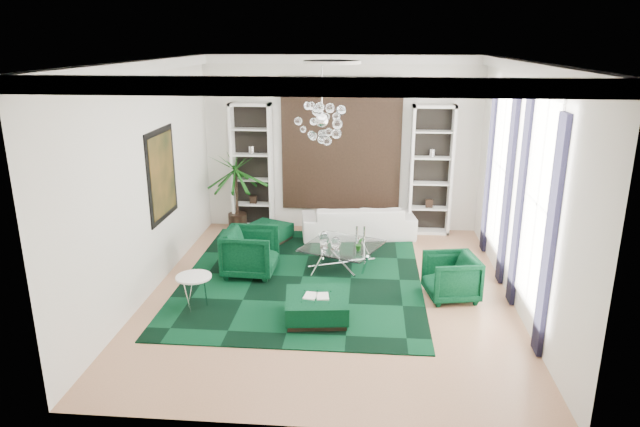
# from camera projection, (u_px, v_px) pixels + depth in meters

# --- Properties ---
(floor) EXTENTS (6.00, 7.00, 0.02)m
(floor) POSITION_uv_depth(u_px,v_px,m) (330.00, 293.00, 9.66)
(floor) COLOR tan
(floor) RESTS_ON ground
(ceiling) EXTENTS (6.00, 7.00, 0.02)m
(ceiling) POSITION_uv_depth(u_px,v_px,m) (331.00, 60.00, 8.53)
(ceiling) COLOR white
(ceiling) RESTS_ON ground
(wall_back) EXTENTS (6.00, 0.02, 3.80)m
(wall_back) POSITION_uv_depth(u_px,v_px,m) (341.00, 144.00, 12.43)
(wall_back) COLOR silver
(wall_back) RESTS_ON ground
(wall_front) EXTENTS (6.00, 0.02, 3.80)m
(wall_front) POSITION_uv_depth(u_px,v_px,m) (306.00, 269.00, 5.75)
(wall_front) COLOR silver
(wall_front) RESTS_ON ground
(wall_left) EXTENTS (0.02, 7.00, 3.80)m
(wall_left) POSITION_uv_depth(u_px,v_px,m) (147.00, 180.00, 9.34)
(wall_left) COLOR silver
(wall_left) RESTS_ON ground
(wall_right) EXTENTS (0.02, 7.00, 3.80)m
(wall_right) POSITION_uv_depth(u_px,v_px,m) (523.00, 188.00, 8.84)
(wall_right) COLOR silver
(wall_right) RESTS_ON ground
(crown_molding) EXTENTS (6.00, 7.00, 0.18)m
(crown_molding) POSITION_uv_depth(u_px,v_px,m) (331.00, 68.00, 8.56)
(crown_molding) COLOR white
(crown_molding) RESTS_ON ceiling
(ceiling_medallion) EXTENTS (0.90, 0.90, 0.05)m
(ceiling_medallion) POSITION_uv_depth(u_px,v_px,m) (332.00, 62.00, 8.82)
(ceiling_medallion) COLOR white
(ceiling_medallion) RESTS_ON ceiling
(tapestry) EXTENTS (2.50, 0.06, 2.80)m
(tapestry) POSITION_uv_depth(u_px,v_px,m) (341.00, 145.00, 12.38)
(tapestry) COLOR black
(tapestry) RESTS_ON wall_back
(shelving_left) EXTENTS (0.90, 0.38, 2.80)m
(shelving_left) POSITION_uv_depth(u_px,v_px,m) (252.00, 167.00, 12.55)
(shelving_left) COLOR white
(shelving_left) RESTS_ON floor
(shelving_right) EXTENTS (0.90, 0.38, 2.80)m
(shelving_right) POSITION_uv_depth(u_px,v_px,m) (431.00, 171.00, 12.23)
(shelving_right) COLOR white
(shelving_right) RESTS_ON floor
(painting) EXTENTS (0.04, 1.30, 1.60)m
(painting) POSITION_uv_depth(u_px,v_px,m) (163.00, 175.00, 9.92)
(painting) COLOR black
(painting) RESTS_ON wall_left
(window_near) EXTENTS (0.03, 1.10, 2.90)m
(window_near) POSITION_uv_depth(u_px,v_px,m) (538.00, 204.00, 7.99)
(window_near) COLOR white
(window_near) RESTS_ON wall_right
(curtain_near_a) EXTENTS (0.07, 0.30, 3.25)m
(curtain_near_a) POSITION_uv_depth(u_px,v_px,m) (550.00, 240.00, 7.32)
(curtain_near_a) COLOR black
(curtain_near_a) RESTS_ON floor
(curtain_near_b) EXTENTS (0.07, 0.30, 3.25)m
(curtain_near_b) POSITION_uv_depth(u_px,v_px,m) (520.00, 205.00, 8.81)
(curtain_near_b) COLOR black
(curtain_near_b) RESTS_ON floor
(window_far) EXTENTS (0.03, 1.10, 2.90)m
(window_far) POSITION_uv_depth(u_px,v_px,m) (501.00, 167.00, 10.27)
(window_far) COLOR white
(window_far) RESTS_ON wall_right
(curtain_far_a) EXTENTS (0.07, 0.30, 3.25)m
(curtain_far_a) POSITION_uv_depth(u_px,v_px,m) (508.00, 191.00, 9.61)
(curtain_far_a) COLOR black
(curtain_far_a) RESTS_ON floor
(curtain_far_b) EXTENTS (0.07, 0.30, 3.25)m
(curtain_far_b) POSITION_uv_depth(u_px,v_px,m) (489.00, 171.00, 11.09)
(curtain_far_b) COLOR black
(curtain_far_b) RESTS_ON floor
(rug) EXTENTS (4.20, 5.00, 0.02)m
(rug) POSITION_uv_depth(u_px,v_px,m) (303.00, 277.00, 10.26)
(rug) COLOR black
(rug) RESTS_ON floor
(sofa) EXTENTS (2.51, 1.28, 0.70)m
(sofa) POSITION_uv_depth(u_px,v_px,m) (358.00, 221.00, 12.28)
(sofa) COLOR silver
(sofa) RESTS_ON floor
(armchair_left) EXTENTS (0.96, 0.94, 0.85)m
(armchair_left) POSITION_uv_depth(u_px,v_px,m) (251.00, 252.00, 10.29)
(armchair_left) COLOR black
(armchair_left) RESTS_ON floor
(armchair_right) EXTENTS (0.95, 0.93, 0.75)m
(armchair_right) POSITION_uv_depth(u_px,v_px,m) (451.00, 277.00, 9.35)
(armchair_right) COLOR black
(armchair_right) RESTS_ON floor
(coffee_table) EXTENTS (1.67, 1.67, 0.44)m
(coffee_table) POSITION_uv_depth(u_px,v_px,m) (342.00, 256.00, 10.67)
(coffee_table) COLOR white
(coffee_table) RESTS_ON floor
(ottoman_side) EXTENTS (1.07, 1.07, 0.36)m
(ottoman_side) POSITION_uv_depth(u_px,v_px,m) (268.00, 233.00, 12.02)
(ottoman_side) COLOR black
(ottoman_side) RESTS_ON floor
(ottoman_front) EXTENTS (1.03, 1.03, 0.37)m
(ottoman_front) POSITION_uv_depth(u_px,v_px,m) (317.00, 308.00, 8.71)
(ottoman_front) COLOR black
(ottoman_front) RESTS_ON floor
(book) EXTENTS (0.39, 0.26, 0.03)m
(book) POSITION_uv_depth(u_px,v_px,m) (316.00, 296.00, 8.65)
(book) COLOR white
(book) RESTS_ON ottoman_front
(side_table) EXTENTS (0.60, 0.60, 0.54)m
(side_table) POSITION_uv_depth(u_px,v_px,m) (195.00, 293.00, 9.03)
(side_table) COLOR white
(side_table) RESTS_ON floor
(palm) EXTENTS (1.86, 1.86, 2.25)m
(palm) POSITION_uv_depth(u_px,v_px,m) (236.00, 181.00, 12.50)
(palm) COLOR #124811
(palm) RESTS_ON floor
(chandelier) EXTENTS (0.93, 0.93, 0.79)m
(chandelier) POSITION_uv_depth(u_px,v_px,m) (322.00, 121.00, 9.20)
(chandelier) COLOR white
(chandelier) RESTS_ON ceiling
(table_plant) EXTENTS (0.17, 0.16, 0.25)m
(table_plant) POSITION_uv_depth(u_px,v_px,m) (359.00, 244.00, 10.29)
(table_plant) COLOR #124811
(table_plant) RESTS_ON coffee_table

